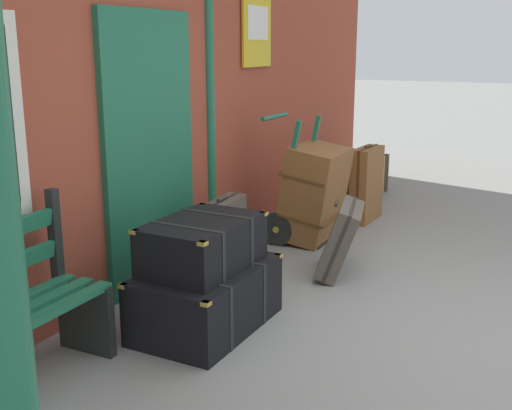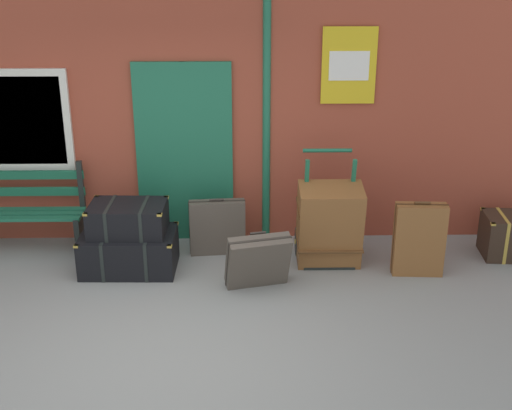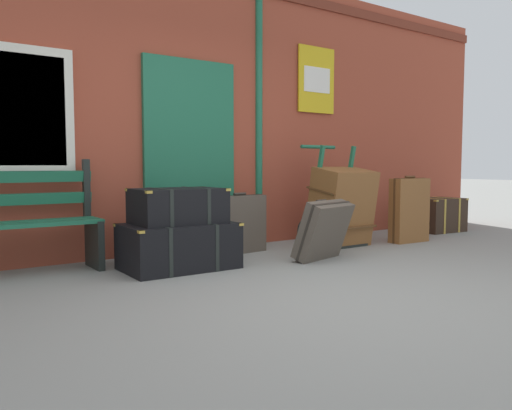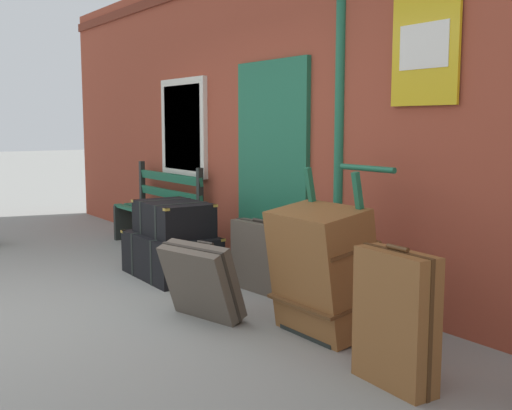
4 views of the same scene
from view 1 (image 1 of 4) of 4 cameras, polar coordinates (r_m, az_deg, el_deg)
The scene contains 10 objects.
ground_plane at distance 4.32m, azimuth 18.41°, elevation -11.85°, with size 60.00×60.00×0.00m, color gray.
brick_facade at distance 4.92m, azimuth -11.87°, elevation 11.02°, with size 10.40×0.35×3.20m.
steamer_trunk_base at distance 4.28m, azimuth -4.47°, elevation -8.30°, with size 1.02×0.67×0.43m.
steamer_trunk_middle at distance 4.17m, azimuth -4.81°, elevation -3.50°, with size 0.83×0.58×0.33m.
porters_trolley at distance 6.21m, azimuth 3.68°, elevation -0.51°, with size 0.71×0.60×1.20m.
large_brown_trunk at distance 6.10m, azimuth 5.22°, elevation 1.09°, with size 0.70×0.56×0.94m.
suitcase_caramel at distance 5.26m, azimuth 7.53°, elevation -3.00°, with size 0.70×0.50×0.61m.
suitcase_tan at distance 5.20m, azimuth -3.01°, elevation -2.97°, with size 0.63×0.22×0.66m.
suitcase_slate at distance 6.89m, azimuth 9.88°, elevation 1.84°, with size 0.54×0.22×0.83m.
corner_trunk at distance 8.16m, azimuth 9.42°, elevation 2.65°, with size 0.72×0.54×0.49m.
Camera 1 is at (-3.89, -0.43, 1.85)m, focal length 44.61 mm.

